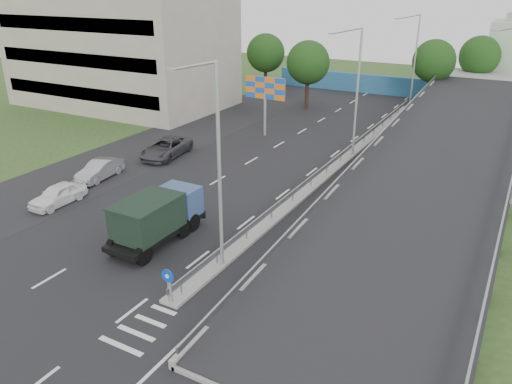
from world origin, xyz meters
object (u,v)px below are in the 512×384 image
Objects in this scene: lamp_post_near at (216,158)px; lamp_post_far at (414,56)px; dump_truck at (157,216)px; lamp_post_mid at (355,86)px; parked_car_c at (166,148)px; sign_bollard at (169,285)px; parked_car_a at (58,195)px; parked_car_b at (100,170)px; billboard at (265,91)px.

lamp_post_far is at bearing 90.00° from lamp_post_near.
lamp_post_far is at bearing 83.32° from dump_truck.
lamp_post_mid is 1.87× the size of parked_car_c.
sign_bollard is at bearing -46.44° from dump_truck.
dump_truck is 8.96m from parked_car_a.
sign_bollard is 6.12m from lamp_post_near.
sign_bollard is at bearing -40.88° from parked_car_b.
lamp_post_near reaches higher than parked_car_a.
lamp_post_near reaches higher than billboard.
parked_car_a is at bearing -83.30° from parked_car_b.
lamp_post_mid is at bearing 53.76° from parked_car_a.
lamp_post_far is (0.00, 20.00, 0.00)m from lamp_post_mid.
parked_car_b is at bearing 145.00° from sign_bollard.
sign_bollard is 0.17× the size of lamp_post_far.
billboard is 1.33× the size of parked_car_b.
sign_bollard is 0.42× the size of parked_car_a.
dump_truck is at bearing -96.49° from lamp_post_far.
sign_bollard is 0.41× the size of parked_car_b.
lamp_post_near is 40.00m from lamp_post_far.
billboard is at bearing 167.62° from lamp_post_mid.
parked_car_a is (-8.90, 0.74, -0.84)m from dump_truck.
sign_bollard is at bearing -22.21° from parked_car_a.
billboard is 17.04m from parked_car_b.
parked_car_b is at bearing 151.02° from dump_truck.
parked_car_a is at bearing -109.13° from lamp_post_far.
sign_bollard is at bearing -70.79° from billboard.
lamp_post_mid is at bearing 21.92° from parked_car_c.
parked_car_a is at bearing 158.24° from sign_bollard.
sign_bollard is 21.04m from parked_car_c.
lamp_post_far is at bearing 89.86° from sign_bollard.
sign_bollard is 0.17× the size of lamp_post_mid.
sign_bollard is 44.08m from lamp_post_far.
parked_car_c is at bearing -114.02° from billboard.
lamp_post_near is 6.24m from dump_truck.
parked_car_c is (1.10, 6.35, 0.07)m from parked_car_b.
dump_truck is (-4.36, 4.55, 0.48)m from sign_bollard.
lamp_post_far reaches higher than parked_car_b.
sign_bollard is at bearing -58.40° from parked_car_c.
parked_car_c is (0.04, 11.08, 0.07)m from parked_car_a.
sign_bollard is at bearing -91.64° from lamp_post_near.
billboard is at bearing -116.84° from lamp_post_far.
billboard is at bearing 58.67° from parked_car_c.
parked_car_b is at bearing 102.12° from parked_car_a.
lamp_post_mid is at bearing 76.75° from dump_truck.
lamp_post_mid reaches higher than sign_bollard.
parked_car_b is (-9.95, 5.47, -0.83)m from dump_truck.
sign_bollard is 17.47m from parked_car_b.
billboard is at bearing 112.49° from lamp_post_near.
parked_car_a is (-4.25, -20.54, -3.51)m from billboard.
parked_car_a is 4.85m from parked_car_b.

